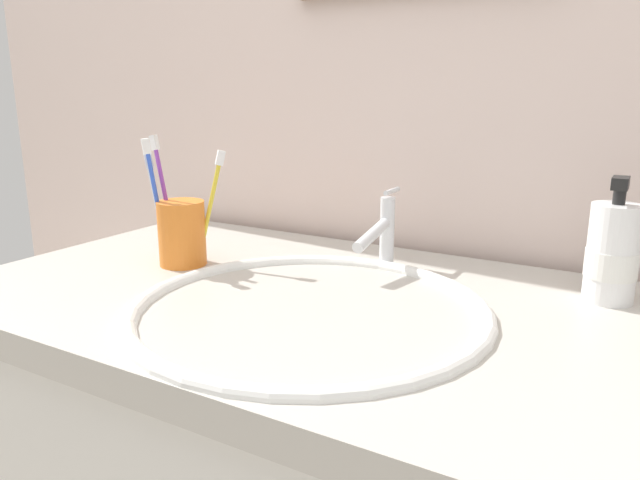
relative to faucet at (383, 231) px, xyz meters
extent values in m
cube|color=beige|center=(-0.01, 0.17, 0.27)|extent=(2.29, 0.04, 2.40)
cube|color=#BCB7AD|center=(-0.01, -0.17, -0.08)|extent=(1.09, 0.60, 0.04)
ellipsoid|color=white|center=(0.00, -0.23, -0.11)|extent=(0.42, 0.42, 0.09)
torus|color=white|center=(0.00, -0.23, -0.06)|extent=(0.48, 0.48, 0.02)
cylinder|color=#595B60|center=(0.00, -0.23, -0.15)|extent=(0.03, 0.03, 0.01)
cylinder|color=silver|center=(0.00, 0.02, 0.00)|extent=(0.02, 0.02, 0.11)
cylinder|color=silver|center=(0.00, -0.04, 0.00)|extent=(0.02, 0.11, 0.04)
cylinder|color=silver|center=(0.00, 0.03, 0.06)|extent=(0.01, 0.05, 0.01)
cylinder|color=orange|center=(-0.29, -0.15, -0.01)|extent=(0.08, 0.08, 0.11)
cylinder|color=white|center=(-0.33, -0.17, 0.03)|extent=(0.03, 0.03, 0.17)
cube|color=white|center=(-0.33, -0.17, 0.11)|extent=(0.02, 0.02, 0.03)
cylinder|color=purple|center=(-0.32, -0.15, 0.04)|extent=(0.05, 0.01, 0.19)
cube|color=white|center=(-0.34, -0.15, 0.14)|extent=(0.02, 0.01, 0.03)
cylinder|color=yellow|center=(-0.26, -0.12, 0.03)|extent=(0.04, 0.04, 0.17)
cube|color=white|center=(-0.24, -0.11, 0.11)|extent=(0.02, 0.02, 0.03)
cylinder|color=blue|center=(-0.32, -0.17, 0.04)|extent=(0.02, 0.03, 0.19)
cube|color=white|center=(-0.33, -0.18, 0.14)|extent=(0.02, 0.02, 0.03)
cylinder|color=white|center=(0.33, 0.01, 0.01)|extent=(0.07, 0.07, 0.14)
cylinder|color=black|center=(0.33, 0.01, 0.08)|extent=(0.02, 0.02, 0.02)
cube|color=black|center=(0.33, 0.00, 0.10)|extent=(0.02, 0.04, 0.02)
cylinder|color=white|center=(0.33, 0.01, -0.01)|extent=(0.07, 0.07, 0.04)
camera|label=1|loc=(0.38, -0.86, 0.22)|focal=33.53mm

